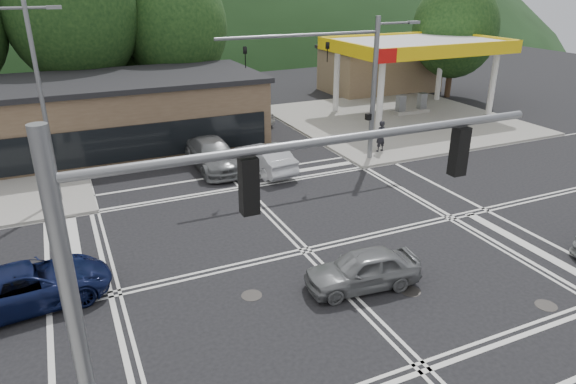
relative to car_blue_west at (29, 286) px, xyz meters
name	(u,v)px	position (x,y,z in m)	size (l,w,h in m)	color
ground	(306,251)	(9.67, -0.50, -0.70)	(120.00, 120.00, 0.00)	black
sidewalk_ne	(397,119)	(24.67, 14.50, -0.63)	(16.00, 16.00, 0.15)	gray
gas_station_canopy	(417,48)	(26.66, 15.49, 4.34)	(12.32, 8.34, 5.75)	silver
convenience_store	(379,70)	(29.67, 24.50, 1.20)	(10.00, 6.00, 3.80)	#846B4F
commercial_row	(59,121)	(1.67, 16.50, 1.30)	(24.00, 8.00, 4.00)	brown
hill_north	(92,35)	(9.67, 89.50, -0.70)	(252.00, 126.00, 140.00)	#193216
tree_n_b	(72,11)	(3.67, 23.50, 7.09)	(9.00, 9.00, 12.98)	#382619
tree_n_c	(176,27)	(10.67, 23.50, 5.79)	(7.60, 7.60, 10.87)	#382619
tree_n_e	(125,15)	(7.67, 27.50, 6.44)	(8.40, 8.40, 11.98)	#382619
tree_ne	(455,29)	(33.67, 19.50, 5.14)	(7.20, 7.20, 9.99)	#382619
streetlight_nw	(43,96)	(1.23, 8.50, 4.35)	(2.50, 0.25, 9.00)	slate
signal_mast_ne	(355,74)	(16.62, 7.70, 4.37)	(11.65, 0.30, 8.00)	slate
signal_mast_sw	(186,278)	(3.28, -8.70, 4.42)	(9.14, 0.28, 8.00)	slate
car_blue_west	(29,286)	(0.00, 0.00, 0.00)	(2.34, 5.06, 1.41)	#0D153B
car_grey_center	(362,269)	(10.32, -3.55, -0.03)	(1.60, 3.98, 1.36)	slate
car_queue_a	(265,158)	(11.60, 8.50, 0.06)	(1.62, 4.65, 1.53)	silver
car_queue_b	(254,112)	(14.81, 18.51, 0.02)	(1.71, 4.26, 1.45)	silver
car_northbound	(213,155)	(9.17, 10.09, 0.09)	(2.23, 5.48, 1.59)	slate
pedestrian	(381,136)	(19.07, 8.43, 0.39)	(0.69, 0.45, 1.89)	black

